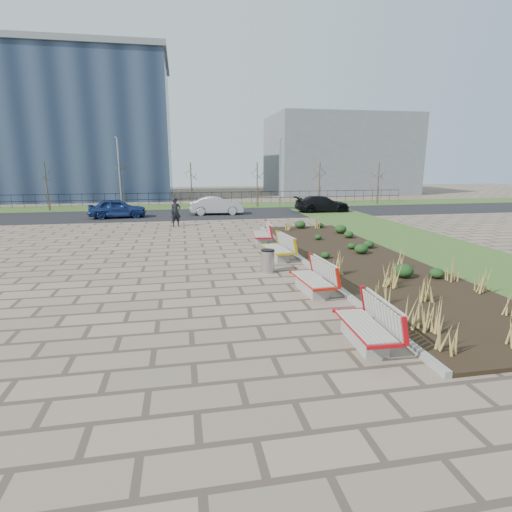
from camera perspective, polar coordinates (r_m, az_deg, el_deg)
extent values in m
plane|color=#806958|center=(10.88, -4.92, -8.52)|extent=(120.00, 120.00, 0.00)
cube|color=black|center=(17.16, 14.52, -0.60)|extent=(4.50, 18.00, 0.10)
cube|color=gray|center=(16.32, 7.08, -0.89)|extent=(0.16, 18.00, 0.15)
cube|color=#33511E|center=(19.64, 27.18, -0.03)|extent=(5.00, 38.00, 0.04)
cube|color=#33511E|center=(38.29, -9.19, 7.04)|extent=(80.00, 5.00, 0.04)
cube|color=black|center=(32.33, -8.88, 5.92)|extent=(80.00, 7.00, 0.02)
cylinder|color=#B2B2B7|center=(14.88, 1.68, -0.78)|extent=(0.50, 0.50, 0.85)
imported|color=black|center=(26.23, -11.40, 6.16)|extent=(0.78, 0.64, 1.85)
imported|color=navy|center=(31.47, -19.19, 6.45)|extent=(4.22, 2.02, 1.39)
imported|color=#9EA0A5|center=(31.86, -5.61, 7.17)|extent=(4.24, 1.66, 1.37)
imported|color=black|center=(33.76, 9.44, 7.35)|extent=(4.56, 1.88, 1.32)
cube|color=slate|center=(56.13, 11.67, 13.94)|extent=(18.00, 12.00, 10.00)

